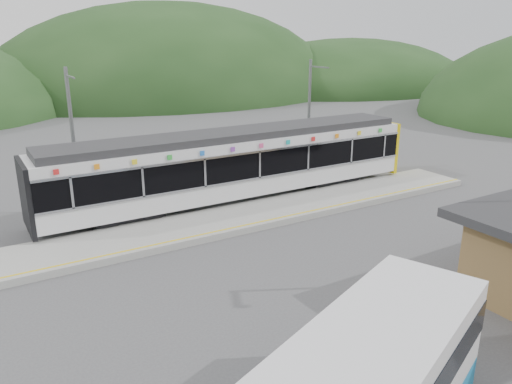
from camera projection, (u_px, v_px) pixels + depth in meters
ground at (296, 240)px, 21.30m from camera, size 120.00×120.00×0.00m
hills at (330, 188)px, 28.67m from camera, size 146.00×149.00×26.00m
platform at (256, 214)px, 23.95m from camera, size 26.00×3.20×0.30m
yellow_line at (271, 220)px, 22.84m from camera, size 26.00×0.10×0.01m
train at (237, 163)px, 25.81m from camera, size 20.44×3.01×3.74m
catenary_mast_west at (73, 139)px, 23.76m from camera, size 0.18×1.80×7.00m
catenary_mast_east at (309, 116)px, 30.64m from camera, size 0.18×1.80×7.00m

